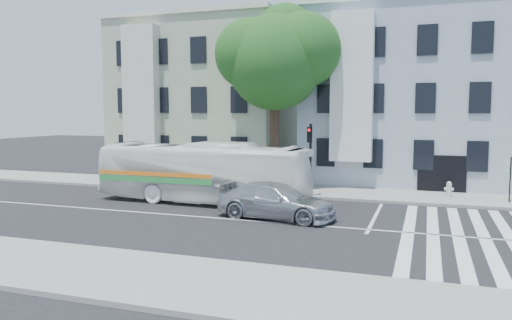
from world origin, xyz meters
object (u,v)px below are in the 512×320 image
at_px(sedan, 276,201).
at_px(traffic_signal, 310,151).
at_px(bus, 202,173).
at_px(fire_hydrant, 449,189).

distance_m(sedan, traffic_signal, 5.45).
distance_m(bus, sedan, 5.30).
height_order(traffic_signal, fire_hydrant, traffic_signal).
xyz_separation_m(bus, fire_hydrant, (11.99, 4.86, -0.97)).
bearing_deg(bus, fire_hydrant, -64.46).
distance_m(bus, fire_hydrant, 12.98).
bearing_deg(fire_hydrant, bus, -157.92).
height_order(bus, fire_hydrant, bus).
bearing_deg(traffic_signal, fire_hydrant, -0.37).
bearing_deg(sedan, bus, 69.72).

